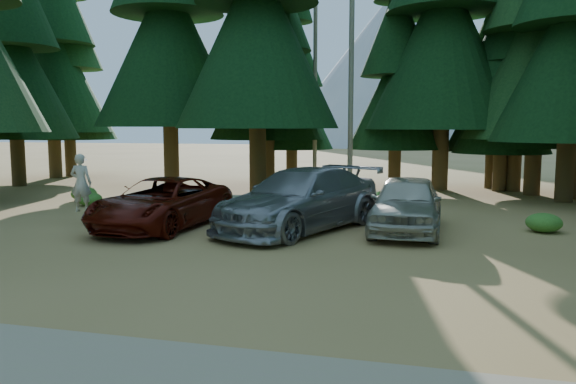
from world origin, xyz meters
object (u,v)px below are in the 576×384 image
(silver_minivan_center, at_px, (300,199))
(log_right, at_px, (348,201))
(frisbee_player, at_px, (81,183))
(log_left, at_px, (241,199))
(silver_minivan_right, at_px, (407,204))
(red_pickup, at_px, (162,203))
(log_mid, at_px, (336,203))

(silver_minivan_center, height_order, log_right, silver_minivan_center)
(frisbee_player, bearing_deg, log_left, -126.99)
(silver_minivan_right, bearing_deg, silver_minivan_center, -170.05)
(red_pickup, relative_size, log_right, 0.94)
(silver_minivan_right, relative_size, frisbee_player, 2.64)
(red_pickup, distance_m, frisbee_player, 2.78)
(frisbee_player, xyz_separation_m, log_left, (3.21, 5.85, -1.13))
(log_left, xyz_separation_m, log_mid, (3.85, -0.14, -0.00))
(frisbee_player, bearing_deg, log_mid, -149.23)
(red_pickup, bearing_deg, log_mid, 57.09)
(log_left, relative_size, log_mid, 1.18)
(silver_minivan_center, bearing_deg, log_mid, 110.59)
(frisbee_player, height_order, log_right, frisbee_player)
(silver_minivan_center, xyz_separation_m, silver_minivan_right, (3.03, 0.47, -0.08))
(frisbee_player, relative_size, log_left, 0.41)
(silver_minivan_center, distance_m, log_left, 6.30)
(silver_minivan_right, height_order, log_left, silver_minivan_right)
(log_mid, bearing_deg, red_pickup, -117.57)
(silver_minivan_right, height_order, log_mid, silver_minivan_right)
(frisbee_player, xyz_separation_m, log_mid, (7.05, 5.71, -1.14))
(silver_minivan_center, bearing_deg, log_left, 148.53)
(red_pickup, relative_size, silver_minivan_right, 1.12)
(silver_minivan_right, relative_size, log_mid, 1.28)
(silver_minivan_center, height_order, log_mid, silver_minivan_center)
(silver_minivan_center, distance_m, silver_minivan_right, 3.07)
(red_pickup, height_order, log_left, red_pickup)
(red_pickup, height_order, silver_minivan_right, silver_minivan_right)
(log_right, bearing_deg, silver_minivan_center, -98.01)
(red_pickup, xyz_separation_m, log_mid, (4.33, 5.68, -0.59))
(red_pickup, bearing_deg, frisbee_player, -174.88)
(log_mid, distance_m, log_right, 0.52)
(silver_minivan_center, xyz_separation_m, frisbee_player, (-6.81, -0.73, 0.39))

